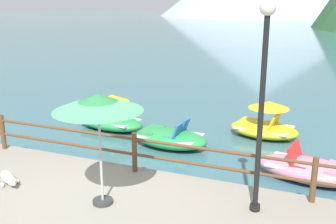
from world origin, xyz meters
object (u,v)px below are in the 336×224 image
at_px(pedal_boat_1, 264,125).
at_px(dog_resting, 8,178).
at_px(pedal_boat_4, 309,169).
at_px(pedal_boat_5, 110,118).
at_px(lamp_post, 263,90).
at_px(pedal_boat_3, 170,138).
at_px(beach_umbrella, 98,104).

bearing_deg(pedal_boat_1, dog_resting, -125.25).
relative_size(dog_resting, pedal_boat_1, 0.39).
bearing_deg(pedal_boat_4, dog_resting, -149.90).
bearing_deg(pedal_boat_5, lamp_post, -37.59).
distance_m(lamp_post, pedal_boat_3, 5.42).
distance_m(beach_umbrella, pedal_boat_4, 5.58).
xyz_separation_m(lamp_post, pedal_boat_5, (-5.77, 4.44, -2.39)).
distance_m(beach_umbrella, dog_resting, 3.08).
distance_m(dog_resting, pedal_boat_3, 4.92).
bearing_deg(pedal_boat_1, pedal_boat_4, -61.89).
bearing_deg(pedal_boat_5, beach_umbrella, -61.29).
bearing_deg(pedal_boat_1, beach_umbrella, -108.45).
height_order(beach_umbrella, pedal_boat_1, beach_umbrella).
xyz_separation_m(beach_umbrella, dog_resting, (-2.41, 0.01, -1.92)).
xyz_separation_m(pedal_boat_1, pedal_boat_3, (-2.50, -2.01, -0.13)).
bearing_deg(dog_resting, pedal_boat_3, 65.09).
relative_size(lamp_post, pedal_boat_5, 1.44).
height_order(beach_umbrella, pedal_boat_3, beach_umbrella).
bearing_deg(pedal_boat_4, lamp_post, -107.66).
xyz_separation_m(lamp_post, dog_resting, (-5.27, -0.86, -2.25)).
bearing_deg(beach_umbrella, dog_resting, 179.78).
xyz_separation_m(pedal_boat_3, pedal_boat_5, (-2.57, 0.85, 0.11)).
bearing_deg(pedal_boat_5, pedal_boat_3, -18.30).
height_order(dog_resting, pedal_boat_5, pedal_boat_5).
distance_m(lamp_post, beach_umbrella, 3.01).
relative_size(dog_resting, pedal_boat_4, 0.35).
distance_m(pedal_boat_4, pedal_boat_5, 6.86).
xyz_separation_m(pedal_boat_1, pedal_boat_4, (1.56, -2.91, -0.12)).
bearing_deg(pedal_boat_5, pedal_boat_4, -14.82).
bearing_deg(pedal_boat_4, pedal_boat_1, 118.11).
relative_size(dog_resting, pedal_boat_3, 0.38).
relative_size(beach_umbrella, pedal_boat_1, 0.94).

